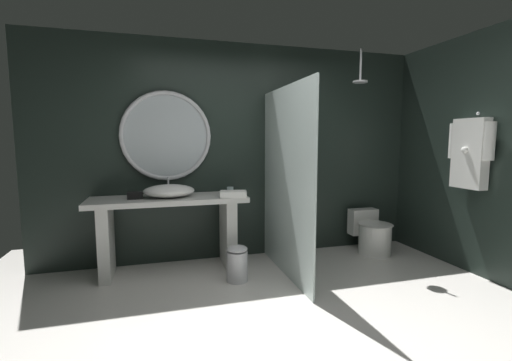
# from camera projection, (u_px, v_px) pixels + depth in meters

# --- Properties ---
(ground_plane) EXTENTS (5.76, 5.76, 0.00)m
(ground_plane) POSITION_uv_depth(u_px,v_px,m) (297.00, 332.00, 2.66)
(ground_plane) COLOR silver
(back_wall_panel) EXTENTS (4.80, 0.10, 2.60)m
(back_wall_panel) POSITION_uv_depth(u_px,v_px,m) (239.00, 152.00, 4.33)
(back_wall_panel) COLOR #1E2823
(back_wall_panel) RESTS_ON ground_plane
(side_wall_right) EXTENTS (0.10, 2.47, 2.60)m
(side_wall_right) POSITION_uv_depth(u_px,v_px,m) (469.00, 154.00, 3.88)
(side_wall_right) COLOR #1E2823
(side_wall_right) RESTS_ON ground_plane
(vanity_counter) EXTENTS (1.68, 0.56, 0.83)m
(vanity_counter) POSITION_uv_depth(u_px,v_px,m) (169.00, 223.00, 3.84)
(vanity_counter) COLOR silver
(vanity_counter) RESTS_ON ground_plane
(vessel_sink) EXTENTS (0.55, 0.45, 0.20)m
(vessel_sink) POSITION_uv_depth(u_px,v_px,m) (169.00, 191.00, 3.81)
(vessel_sink) COLOR white
(vessel_sink) RESTS_ON vanity_counter
(tumbler_cup) EXTENTS (0.07, 0.07, 0.09)m
(tumbler_cup) POSITION_uv_depth(u_px,v_px,m) (230.00, 191.00, 4.01)
(tumbler_cup) COLOR silver
(tumbler_cup) RESTS_ON vanity_counter
(tissue_box) EXTENTS (0.16, 0.10, 0.08)m
(tissue_box) POSITION_uv_depth(u_px,v_px,m) (135.00, 195.00, 3.69)
(tissue_box) COLOR black
(tissue_box) RESTS_ON vanity_counter
(round_wall_mirror) EXTENTS (1.02, 0.05, 1.02)m
(round_wall_mirror) POSITION_uv_depth(u_px,v_px,m) (166.00, 136.00, 3.98)
(round_wall_mirror) COLOR silver
(shower_glass_panel) EXTENTS (0.02, 1.46, 2.01)m
(shower_glass_panel) POSITION_uv_depth(u_px,v_px,m) (286.00, 182.00, 3.71)
(shower_glass_panel) COLOR silver
(shower_glass_panel) RESTS_ON ground_plane
(rain_shower_head) EXTENTS (0.17, 0.17, 0.38)m
(rain_shower_head) POSITION_uv_depth(u_px,v_px,m) (360.00, 77.00, 4.07)
(rain_shower_head) COLOR silver
(hanging_bathrobe) EXTENTS (0.20, 0.53, 0.81)m
(hanging_bathrobe) POSITION_uv_depth(u_px,v_px,m) (470.00, 151.00, 3.70)
(hanging_bathrobe) COLOR silver
(toilet) EXTENTS (0.42, 0.60, 0.53)m
(toilet) POSITION_uv_depth(u_px,v_px,m) (372.00, 234.00, 4.52)
(toilet) COLOR white
(toilet) RESTS_ON ground_plane
(waste_bin) EXTENTS (0.22, 0.22, 0.37)m
(waste_bin) POSITION_uv_depth(u_px,v_px,m) (237.00, 263.00, 3.61)
(waste_bin) COLOR silver
(waste_bin) RESTS_ON ground_plane
(folded_hand_towel) EXTENTS (0.32, 0.25, 0.07)m
(folded_hand_towel) POSITION_uv_depth(u_px,v_px,m) (233.00, 194.00, 3.81)
(folded_hand_towel) COLOR white
(folded_hand_towel) RESTS_ON vanity_counter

